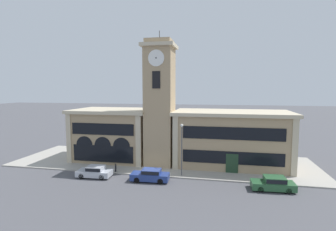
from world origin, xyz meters
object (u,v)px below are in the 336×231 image
parked_car_near (95,171)px  bollard (116,168)px  street_lamp (182,142)px  parked_car_mid (150,175)px  parked_car_far (273,183)px

parked_car_near → bollard: bearing=-134.9°
street_lamp → bollard: (-8.38, -0.28, -3.56)m
parked_car_mid → parked_car_far: parked_car_far is taller
bollard → parked_car_far: bearing=-6.2°
parked_car_near → parked_car_far: size_ratio=0.93×
parked_car_near → street_lamp: street_lamp is taller
street_lamp → bollard: size_ratio=5.93×
parked_car_mid → bollard: (-5.11, 2.01, -0.07)m
parked_car_near → parked_car_far: 20.27m
parked_car_near → bollard: parked_car_near is taller
parked_car_near → bollard: size_ratio=3.91×
parked_car_far → street_lamp: 10.89m
parked_car_mid → parked_car_far: (13.35, 0.00, 0.01)m
parked_car_far → bollard: size_ratio=4.22×
parked_car_mid → parked_car_far: size_ratio=0.99×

